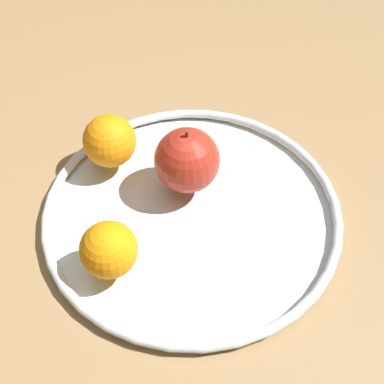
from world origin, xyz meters
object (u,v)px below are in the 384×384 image
at_px(fruit_bowl, 192,212).
at_px(orange_front_left, 110,141).
at_px(orange_back_right, 109,250).
at_px(apple, 187,160).

height_order(fruit_bowl, orange_front_left, orange_front_left).
bearing_deg(fruit_bowl, orange_front_left, -108.95).
relative_size(orange_back_right, orange_front_left, 0.93).
distance_m(apple, orange_front_left, 0.11).
relative_size(fruit_bowl, apple, 4.14).
relative_size(apple, orange_front_left, 1.30).
distance_m(fruit_bowl, orange_back_right, 0.13).
bearing_deg(apple, fruit_bowl, 27.02).
distance_m(fruit_bowl, orange_front_left, 0.14).
height_order(apple, orange_front_left, apple).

